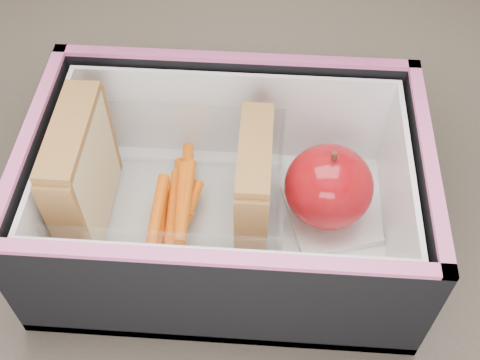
% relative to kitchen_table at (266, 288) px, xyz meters
% --- Properties ---
extents(kitchen_table, '(1.20, 0.80, 0.75)m').
position_rel_kitchen_table_xyz_m(kitchen_table, '(0.00, 0.00, 0.00)').
color(kitchen_table, brown).
rests_on(kitchen_table, ground).
extents(lunch_bag, '(0.30, 0.30, 0.29)m').
position_rel_kitchen_table_xyz_m(lunch_bag, '(-0.04, 0.01, 0.16)').
color(lunch_bag, black).
rests_on(lunch_bag, kitchen_table).
extents(plastic_tub, '(0.18, 0.13, 0.08)m').
position_rel_kitchen_table_xyz_m(plastic_tub, '(-0.08, 0.01, 0.14)').
color(plastic_tub, white).
rests_on(plastic_tub, lunch_bag).
extents(sandwich_left, '(0.03, 0.10, 0.11)m').
position_rel_kitchen_table_xyz_m(sandwich_left, '(-0.15, 0.01, 0.16)').
color(sandwich_left, '#D0BD86').
rests_on(sandwich_left, plastic_tub).
extents(sandwich_right, '(0.02, 0.09, 0.10)m').
position_rel_kitchen_table_xyz_m(sandwich_right, '(-0.02, 0.01, 0.16)').
color(sandwich_right, '#D0BD86').
rests_on(sandwich_right, plastic_tub).
extents(carrot_sticks, '(0.04, 0.13, 0.03)m').
position_rel_kitchen_table_xyz_m(carrot_sticks, '(-0.08, 0.01, 0.12)').
color(carrot_sticks, '#EA4F17').
rests_on(carrot_sticks, plastic_tub).
extents(paper_napkin, '(0.09, 0.09, 0.01)m').
position_rel_kitchen_table_xyz_m(paper_napkin, '(0.05, 0.02, 0.11)').
color(paper_napkin, white).
rests_on(paper_napkin, lunch_bag).
extents(red_apple, '(0.09, 0.09, 0.08)m').
position_rel_kitchen_table_xyz_m(red_apple, '(0.05, 0.02, 0.15)').
color(red_apple, '#900808').
rests_on(red_apple, paper_napkin).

